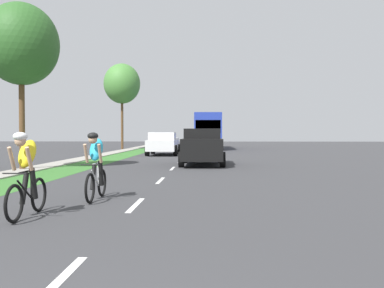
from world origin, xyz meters
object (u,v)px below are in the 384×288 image
(suv_black, at_px, (202,146))
(street_tree_near, at_px, (21,45))
(cyclist_trailing, at_px, (96,165))
(pickup_white, at_px, (163,144))
(street_tree_far, at_px, (122,84))
(cyclist_lead, at_px, (26,174))
(bus_blue, at_px, (208,130))

(suv_black, bearing_deg, street_tree_near, -157.71)
(suv_black, relative_size, street_tree_near, 0.66)
(cyclist_trailing, distance_m, pickup_white, 20.26)
(street_tree_far, bearing_deg, suv_black, -67.62)
(pickup_white, xyz_separation_m, street_tree_near, (-4.68, -12.56, 4.50))
(cyclist_trailing, bearing_deg, cyclist_lead, -110.27)
(cyclist_trailing, relative_size, suv_black, 0.37)
(bus_blue, xyz_separation_m, street_tree_near, (-7.94, -25.27, 3.34))
(cyclist_lead, height_order, pickup_white, pickup_white)
(cyclist_trailing, distance_m, street_tree_far, 31.69)
(cyclist_trailing, relative_size, street_tree_far, 0.20)
(pickup_white, height_order, bus_blue, bus_blue)
(cyclist_lead, height_order, street_tree_far, street_tree_far)
(pickup_white, height_order, street_tree_near, street_tree_near)
(cyclist_trailing, height_order, suv_black, suv_black)
(pickup_white, bearing_deg, cyclist_trailing, -88.27)
(street_tree_far, bearing_deg, bus_blue, 15.37)
(bus_blue, bearing_deg, cyclist_trailing, -94.59)
(cyclist_lead, xyz_separation_m, cyclist_trailing, (0.74, 2.02, 0.00))
(suv_black, relative_size, bus_blue, 0.41)
(bus_blue, bearing_deg, street_tree_far, -164.63)
(cyclist_lead, height_order, street_tree_near, street_tree_near)
(street_tree_far, bearing_deg, street_tree_near, -88.70)
(pickup_white, height_order, street_tree_far, street_tree_far)
(pickup_white, relative_size, street_tree_near, 0.72)
(cyclist_trailing, xyz_separation_m, suv_black, (2.35, 10.83, 0.14))
(bus_blue, relative_size, street_tree_far, 1.38)
(cyclist_lead, bearing_deg, street_tree_far, 98.82)
(cyclist_trailing, distance_m, suv_black, 11.08)
(pickup_white, relative_size, bus_blue, 0.44)
(bus_blue, bearing_deg, cyclist_lead, -95.54)
(pickup_white, bearing_deg, suv_black, -72.58)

